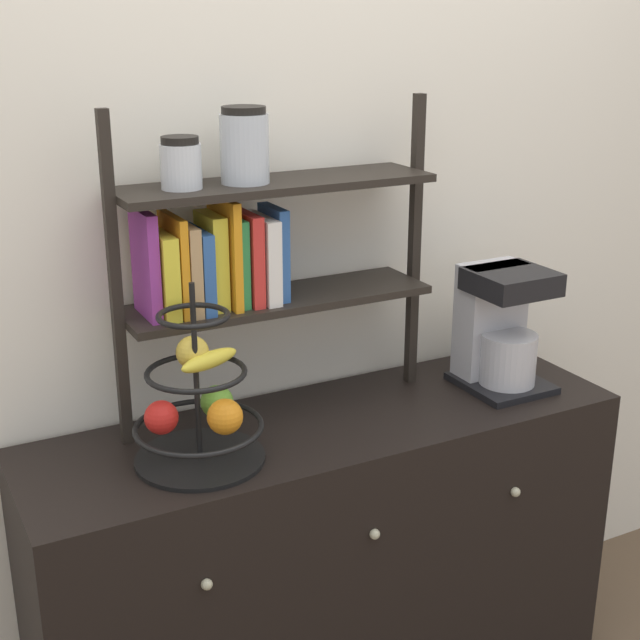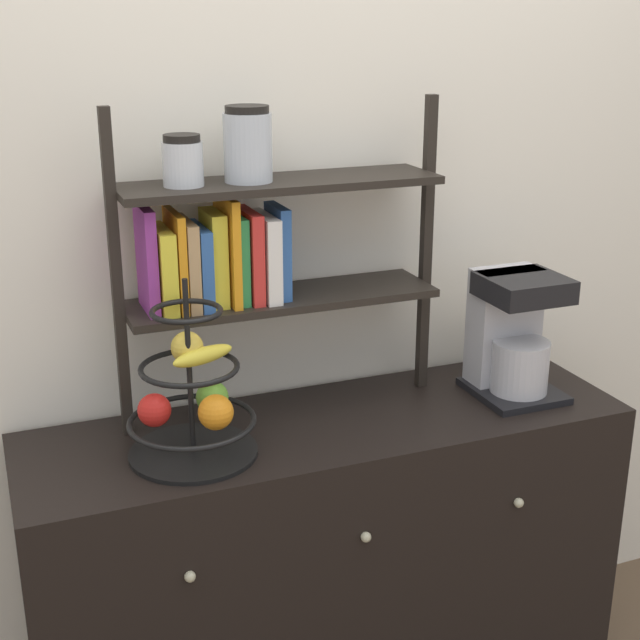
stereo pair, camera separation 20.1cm
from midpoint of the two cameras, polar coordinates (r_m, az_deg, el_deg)
wall_back at (r=2.19m, az=-5.34°, el=7.27°), size 7.00×0.05×2.60m
sideboard at (r=2.32m, az=-2.08°, el=-15.84°), size 1.44×0.45×0.83m
coffee_maker at (r=2.29m, az=9.00°, el=-0.54°), size 0.20×0.22×0.31m
fruit_stand at (r=1.92m, az=-10.74°, el=-5.46°), size 0.28×0.28×0.40m
shelf_hutch at (r=2.01m, az=-8.22°, el=5.07°), size 0.78×0.20×0.73m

